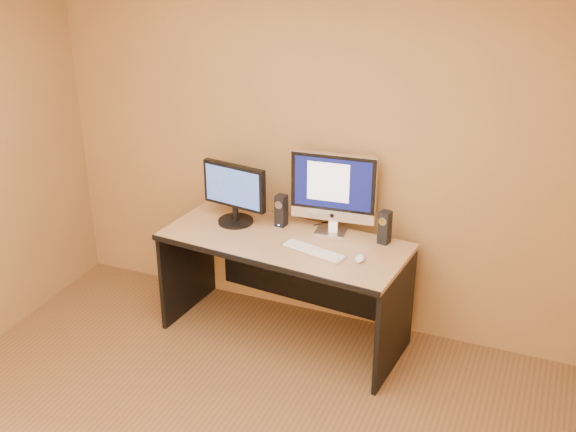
% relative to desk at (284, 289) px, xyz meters
% --- Properties ---
extents(walls, '(4.00, 4.00, 2.60)m').
position_rel_desk_xyz_m(walls, '(0.13, -1.60, 0.92)').
color(walls, '#9A6E3E').
rests_on(walls, ground).
extents(desk, '(1.70, 0.87, 0.76)m').
position_rel_desk_xyz_m(desk, '(0.00, 0.00, 0.00)').
color(desk, tan).
rests_on(desk, ground).
extents(imac, '(0.60, 0.27, 0.56)m').
position_rel_desk_xyz_m(imac, '(0.25, 0.24, 0.66)').
color(imac, silver).
rests_on(imac, desk).
extents(second_monitor, '(0.52, 0.32, 0.43)m').
position_rel_desk_xyz_m(second_monitor, '(-0.42, 0.12, 0.59)').
color(second_monitor, black).
rests_on(second_monitor, desk).
extents(speaker_left, '(0.08, 0.08, 0.23)m').
position_rel_desk_xyz_m(speaker_left, '(-0.10, 0.20, 0.49)').
color(speaker_left, black).
rests_on(speaker_left, desk).
extents(speaker_right, '(0.08, 0.09, 0.23)m').
position_rel_desk_xyz_m(speaker_right, '(0.63, 0.21, 0.49)').
color(speaker_right, black).
rests_on(speaker_right, desk).
extents(keyboard, '(0.46, 0.22, 0.02)m').
position_rel_desk_xyz_m(keyboard, '(0.24, -0.10, 0.39)').
color(keyboard, silver).
rests_on(keyboard, desk).
extents(mouse, '(0.07, 0.11, 0.04)m').
position_rel_desk_xyz_m(mouse, '(0.56, -0.10, 0.40)').
color(mouse, white).
rests_on(mouse, desk).
extents(cable_a, '(0.07, 0.22, 0.01)m').
position_rel_desk_xyz_m(cable_a, '(0.27, 0.30, 0.38)').
color(cable_a, black).
rests_on(cable_a, desk).
extents(cable_b, '(0.12, 0.15, 0.01)m').
position_rel_desk_xyz_m(cable_b, '(0.17, 0.35, 0.38)').
color(cable_b, black).
rests_on(cable_b, desk).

